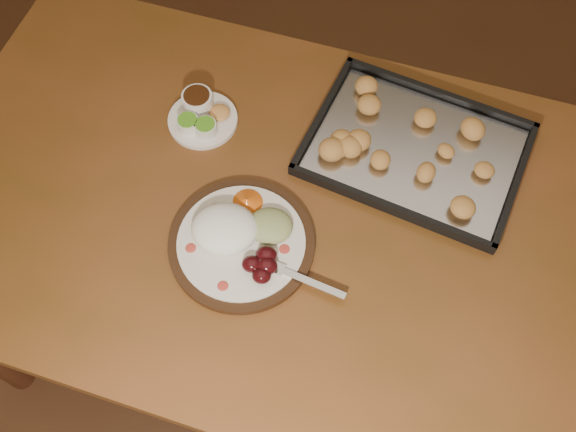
# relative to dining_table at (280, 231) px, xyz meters

# --- Properties ---
(ground) EXTENTS (4.00, 4.00, 0.00)m
(ground) POSITION_rel_dining_table_xyz_m (0.08, 0.24, -0.65)
(ground) COLOR #55351D
(ground) RESTS_ON ground
(dining_table) EXTENTS (1.65, 1.18, 0.75)m
(dining_table) POSITION_rel_dining_table_xyz_m (0.00, 0.00, 0.00)
(dining_table) COLOR brown
(dining_table) RESTS_ON ground
(dinner_plate) EXTENTS (0.35, 0.29, 0.07)m
(dinner_plate) POSITION_rel_dining_table_xyz_m (-0.07, -0.08, 0.12)
(dinner_plate) COLOR black
(dinner_plate) RESTS_ON dining_table
(condiment_saucer) EXTENTS (0.15, 0.15, 0.05)m
(condiment_saucer) POSITION_rel_dining_table_xyz_m (-0.19, 0.20, 0.12)
(condiment_saucer) COLOR white
(condiment_saucer) RESTS_ON dining_table
(baking_tray) EXTENTS (0.52, 0.45, 0.05)m
(baking_tray) POSITION_rel_dining_table_xyz_m (0.27, 0.17, 0.11)
(baking_tray) COLOR black
(baking_tray) RESTS_ON dining_table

